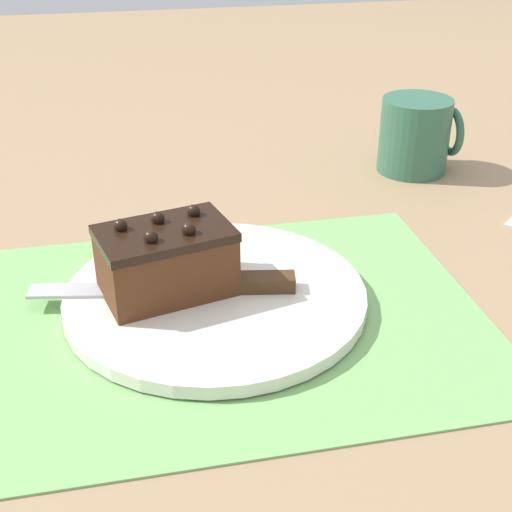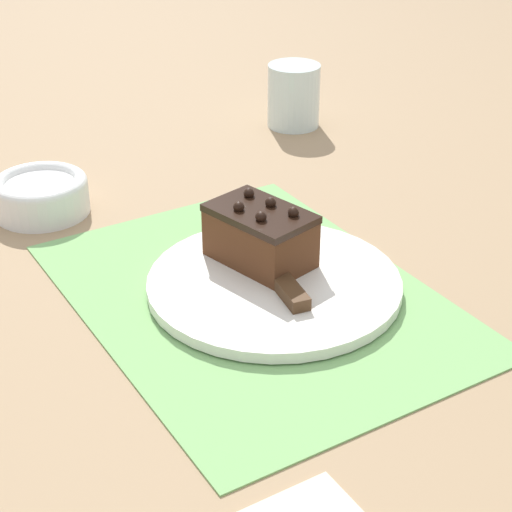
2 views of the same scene
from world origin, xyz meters
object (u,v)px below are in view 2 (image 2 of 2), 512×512
Objects in this scene: chocolate_cake at (260,235)px; small_bowl at (41,194)px; cake_plate at (276,285)px; serving_knife at (273,271)px; drinking_glass at (294,96)px.

small_bowl is (-0.27, -0.15, -0.02)m from chocolate_cake.
cake_plate is 0.06m from chocolate_cake.
cake_plate is at bearing 24.97° from small_bowl.
chocolate_cake reaches higher than cake_plate.
serving_knife is (0.04, -0.01, -0.03)m from chocolate_cake.
cake_plate is 1.14× the size of serving_knife.
chocolate_cake is at bearing 169.97° from cake_plate.
small_bowl is (-0.31, -0.15, 0.02)m from cake_plate.
small_bowl is at bearing -150.21° from chocolate_cake.
chocolate_cake reaches higher than small_bowl.
chocolate_cake is 1.08× the size of small_bowl.
chocolate_cake is 0.54× the size of serving_knife.
cake_plate is at bearing -35.59° from drinking_glass.
chocolate_cake is at bearing 90.14° from serving_knife.
serving_knife is at bearing -9.91° from chocolate_cake.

